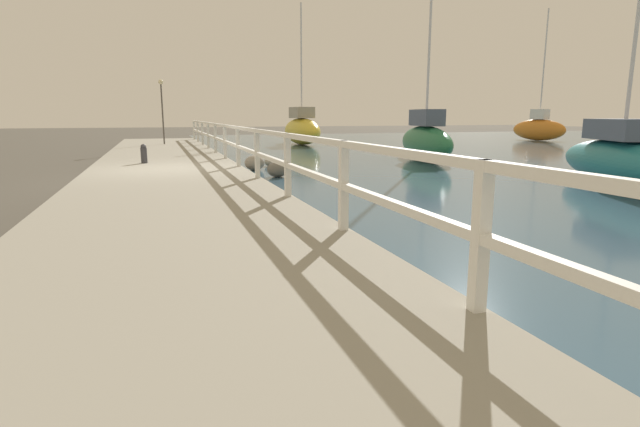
{
  "coord_description": "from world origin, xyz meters",
  "views": [
    {
      "loc": [
        -0.22,
        -13.66,
        1.68
      ],
      "look_at": [
        3.04,
        -3.66,
        -0.4
      ],
      "focal_mm": 28.0,
      "sensor_mm": 36.0,
      "label": 1
    }
  ],
  "objects_px": {
    "sailboat_orange": "(539,128)",
    "sailboat_yellow": "(302,129)",
    "mooring_bollard": "(144,154)",
    "sailboat_green": "(426,139)",
    "sailboat_teal": "(621,159)",
    "dock_lamp": "(162,100)"
  },
  "relations": [
    {
      "from": "sailboat_yellow",
      "to": "sailboat_teal",
      "type": "bearing_deg",
      "value": -83.3
    },
    {
      "from": "sailboat_orange",
      "to": "mooring_bollard",
      "type": "bearing_deg",
      "value": -168.02
    },
    {
      "from": "sailboat_teal",
      "to": "sailboat_yellow",
      "type": "relative_size",
      "value": 0.72
    },
    {
      "from": "dock_lamp",
      "to": "sailboat_green",
      "type": "distance_m",
      "value": 12.8
    },
    {
      "from": "mooring_bollard",
      "to": "dock_lamp",
      "type": "distance_m",
      "value": 10.17
    },
    {
      "from": "dock_lamp",
      "to": "sailboat_teal",
      "type": "relative_size",
      "value": 0.55
    },
    {
      "from": "sailboat_green",
      "to": "sailboat_orange",
      "type": "bearing_deg",
      "value": 47.3
    },
    {
      "from": "mooring_bollard",
      "to": "dock_lamp",
      "type": "bearing_deg",
      "value": 85.79
    },
    {
      "from": "sailboat_green",
      "to": "sailboat_yellow",
      "type": "bearing_deg",
      "value": 108.99
    },
    {
      "from": "dock_lamp",
      "to": "sailboat_orange",
      "type": "distance_m",
      "value": 24.19
    },
    {
      "from": "mooring_bollard",
      "to": "sailboat_orange",
      "type": "xyz_separation_m",
      "value": [
        24.78,
        12.17,
        0.25
      ]
    },
    {
      "from": "mooring_bollard",
      "to": "sailboat_teal",
      "type": "relative_size",
      "value": 0.1
    },
    {
      "from": "mooring_bollard",
      "to": "sailboat_orange",
      "type": "relative_size",
      "value": 0.07
    },
    {
      "from": "sailboat_teal",
      "to": "sailboat_green",
      "type": "xyz_separation_m",
      "value": [
        -0.99,
        7.55,
        0.14
      ]
    },
    {
      "from": "sailboat_orange",
      "to": "sailboat_yellow",
      "type": "xyz_separation_m",
      "value": [
        -16.4,
        0.34,
        0.05
      ]
    },
    {
      "from": "dock_lamp",
      "to": "sailboat_yellow",
      "type": "height_order",
      "value": "sailboat_yellow"
    },
    {
      "from": "mooring_bollard",
      "to": "sailboat_yellow",
      "type": "height_order",
      "value": "sailboat_yellow"
    },
    {
      "from": "mooring_bollard",
      "to": "sailboat_orange",
      "type": "distance_m",
      "value": 27.61
    },
    {
      "from": "sailboat_teal",
      "to": "sailboat_orange",
      "type": "bearing_deg",
      "value": 75.6
    },
    {
      "from": "sailboat_green",
      "to": "sailboat_yellow",
      "type": "xyz_separation_m",
      "value": [
        -1.6,
        11.26,
        0.09
      ]
    },
    {
      "from": "sailboat_orange",
      "to": "sailboat_yellow",
      "type": "bearing_deg",
      "value": 164.61
    },
    {
      "from": "sailboat_green",
      "to": "dock_lamp",
      "type": "bearing_deg",
      "value": 147.57
    }
  ]
}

